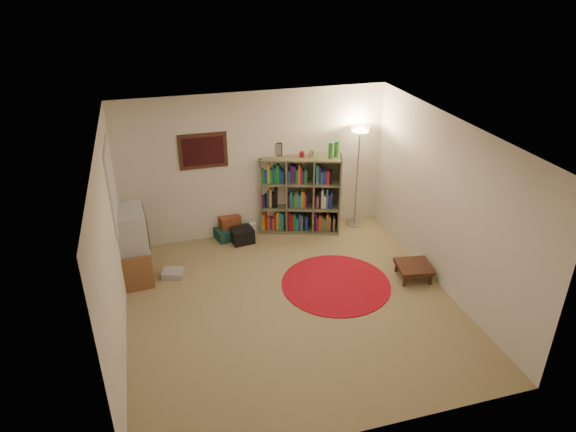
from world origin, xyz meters
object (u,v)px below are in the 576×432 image
Objects in this scene: floor_lamp at (359,145)px; tv_stand at (129,247)px; suitcase at (232,231)px; side_table at (414,267)px; floor_fan at (328,218)px; bookshelf at (299,195)px.

tv_stand is (-3.90, -0.71, -0.97)m from floor_lamp.
floor_lamp reaches higher than tv_stand.
floor_lamp reaches higher than suitcase.
side_table is (2.41, -2.05, 0.09)m from suitcase.
floor_fan is 1.73m from suitcase.
floor_lamp is 1.61× the size of tv_stand.
tv_stand is 4.26m from side_table.
floor_lamp is 4.08m from tv_stand.
floor_fan reaches higher than side_table.
bookshelf is 2.38× the size of suitcase.
side_table is at bearing -20.44° from tv_stand.
floor_lamp is 2.64m from suitcase.
tv_stand reaches higher than floor_fan.
floor_lamp reaches higher than floor_fan.
bookshelf is 2.36m from side_table.
tv_stand is (-2.87, -0.80, -0.12)m from bookshelf.
bookshelf is 0.73m from floor_fan.
tv_stand is at bearing -169.65° from floor_lamp.
floor_fan is 0.50× the size of suitcase.
side_table is (4.09, -1.16, -0.36)m from tv_stand.
suitcase is (-1.72, 0.13, -0.07)m from floor_fan.
side_table is (0.68, -1.92, 0.02)m from floor_fan.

